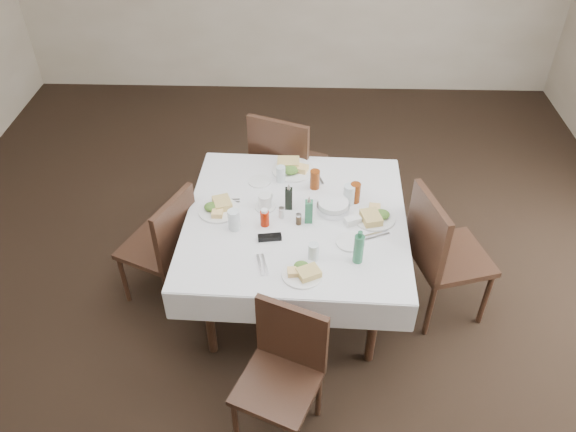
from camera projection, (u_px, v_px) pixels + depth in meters
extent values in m
plane|color=black|center=(277.00, 311.00, 4.03)|extent=(7.00, 7.00, 0.00)
cylinder|color=black|center=(209.00, 314.00, 3.55)|extent=(0.06, 0.06, 0.72)
cylinder|color=black|center=(232.00, 211.00, 4.34)|extent=(0.06, 0.06, 0.72)
cylinder|color=black|center=(374.00, 323.00, 3.49)|extent=(0.06, 0.06, 0.72)
cylinder|color=black|center=(367.00, 217.00, 4.29)|extent=(0.06, 0.06, 0.72)
cube|color=black|center=(296.00, 220.00, 3.68)|extent=(1.34, 1.34, 0.03)
cube|color=silver|center=(296.00, 217.00, 3.66)|extent=(1.47, 1.47, 0.01)
cube|color=silver|center=(301.00, 169.00, 4.28)|extent=(1.42, 0.06, 0.22)
cube|color=silver|center=(289.00, 312.00, 3.19)|extent=(1.42, 0.06, 0.22)
cube|color=silver|center=(403.00, 235.00, 3.70)|extent=(0.06, 1.42, 0.22)
cube|color=silver|center=(190.00, 225.00, 3.77)|extent=(0.06, 1.42, 0.22)
cube|color=black|center=(290.00, 166.00, 4.57)|extent=(0.63, 0.63, 0.04)
cube|color=black|center=(278.00, 152.00, 4.25)|extent=(0.47, 0.22, 0.53)
cylinder|color=black|center=(322.00, 182.00, 4.82)|extent=(0.04, 0.04, 0.50)
cylinder|color=black|center=(303.00, 211.00, 4.52)|extent=(0.04, 0.04, 0.50)
cylinder|color=black|center=(277.00, 171.00, 4.95)|extent=(0.04, 0.04, 0.50)
cylinder|color=black|center=(256.00, 198.00, 4.65)|extent=(0.04, 0.04, 0.50)
cube|color=black|center=(278.00, 386.00, 3.07)|extent=(0.54, 0.54, 0.04)
cube|color=black|center=(292.00, 335.00, 3.06)|extent=(0.40, 0.19, 0.45)
cylinder|color=black|center=(235.00, 422.00, 3.13)|extent=(0.03, 0.03, 0.43)
cylinder|color=black|center=(264.00, 372.00, 3.39)|extent=(0.03, 0.03, 0.43)
cylinder|color=black|center=(319.00, 394.00, 3.27)|extent=(0.03, 0.03, 0.43)
cube|color=black|center=(451.00, 257.00, 3.76)|extent=(0.59, 0.59, 0.04)
cube|color=black|center=(427.00, 233.00, 3.56)|extent=(0.17, 0.47, 0.52)
cylinder|color=black|center=(486.00, 298.00, 3.81)|extent=(0.04, 0.04, 0.49)
cylinder|color=black|center=(430.00, 309.00, 3.73)|extent=(0.04, 0.04, 0.49)
cylinder|color=black|center=(457.00, 257.00, 4.11)|extent=(0.04, 0.04, 0.49)
cylinder|color=black|center=(405.00, 267.00, 4.04)|extent=(0.04, 0.04, 0.49)
cube|color=black|center=(156.00, 247.00, 3.90)|extent=(0.57, 0.57, 0.04)
cube|color=black|center=(176.00, 229.00, 3.69)|extent=(0.21, 0.41, 0.47)
cylinder|color=black|center=(155.00, 246.00, 4.24)|extent=(0.04, 0.04, 0.44)
cylinder|color=black|center=(197.00, 261.00, 4.11)|extent=(0.04, 0.04, 0.44)
cylinder|color=black|center=(124.00, 278.00, 3.98)|extent=(0.04, 0.04, 0.44)
cylinder|color=black|center=(168.00, 295.00, 3.85)|extent=(0.04, 0.04, 0.44)
cylinder|color=white|center=(293.00, 170.00, 4.06)|extent=(0.31, 0.31, 0.02)
cube|color=tan|center=(288.00, 163.00, 4.06)|extent=(0.16, 0.13, 0.05)
cube|color=#EAA364|center=(300.00, 168.00, 4.02)|extent=(0.12, 0.11, 0.04)
ellipsoid|color=#336C1E|center=(291.00, 170.00, 4.00)|extent=(0.11, 0.10, 0.05)
cylinder|color=white|center=(302.00, 274.00, 3.25)|extent=(0.24, 0.24, 0.01)
cube|color=tan|center=(309.00, 273.00, 3.22)|extent=(0.16, 0.14, 0.04)
cube|color=#EAA364|center=(294.00, 272.00, 3.23)|extent=(0.09, 0.07, 0.03)
ellipsoid|color=#336C1E|center=(301.00, 266.00, 3.26)|extent=(0.09, 0.08, 0.04)
cylinder|color=white|center=(374.00, 217.00, 3.64)|extent=(0.28, 0.28, 0.01)
cube|color=tan|center=(371.00, 217.00, 3.59)|extent=(0.15, 0.17, 0.05)
cube|color=#EAA364|center=(375.00, 209.00, 3.67)|extent=(0.08, 0.10, 0.04)
ellipsoid|color=#336C1E|center=(382.00, 214.00, 3.62)|extent=(0.10, 0.09, 0.05)
cylinder|color=white|center=(219.00, 210.00, 3.70)|extent=(0.27, 0.27, 0.01)
cube|color=tan|center=(222.00, 203.00, 3.71)|extent=(0.15, 0.17, 0.05)
cube|color=#EAA364|center=(218.00, 212.00, 3.65)|extent=(0.07, 0.09, 0.04)
ellipsoid|color=#336C1E|center=(212.00, 207.00, 3.68)|extent=(0.10, 0.09, 0.05)
cylinder|color=white|center=(259.00, 181.00, 3.95)|extent=(0.16, 0.16, 0.01)
cylinder|color=white|center=(350.00, 242.00, 3.46)|extent=(0.18, 0.18, 0.01)
cylinder|color=silver|center=(281.00, 174.00, 3.93)|extent=(0.06, 0.06, 0.12)
cylinder|color=silver|center=(313.00, 252.00, 3.32)|extent=(0.06, 0.06, 0.11)
cylinder|color=silver|center=(349.00, 195.00, 3.73)|extent=(0.08, 0.08, 0.14)
cylinder|color=silver|center=(234.00, 220.00, 3.53)|extent=(0.08, 0.08, 0.14)
cylinder|color=maroon|center=(315.00, 179.00, 3.86)|extent=(0.07, 0.07, 0.14)
cylinder|color=maroon|center=(355.00, 193.00, 3.74)|extent=(0.07, 0.07, 0.14)
cylinder|color=silver|center=(333.00, 208.00, 3.70)|extent=(0.22, 0.22, 0.04)
cylinder|color=silver|center=(333.00, 204.00, 3.68)|extent=(0.20, 0.20, 0.04)
cube|color=black|center=(289.00, 199.00, 3.68)|extent=(0.05, 0.05, 0.16)
cone|color=silver|center=(289.00, 186.00, 3.62)|extent=(0.03, 0.03, 0.04)
cube|color=#296C46|center=(309.00, 212.00, 3.57)|extent=(0.05, 0.05, 0.16)
cone|color=silver|center=(309.00, 199.00, 3.51)|extent=(0.03, 0.03, 0.04)
cylinder|color=#AE1B02|center=(265.00, 218.00, 3.56)|extent=(0.06, 0.06, 0.11)
cylinder|color=white|center=(264.00, 211.00, 3.52)|extent=(0.04, 0.04, 0.02)
cylinder|color=white|center=(281.00, 213.00, 3.63)|extent=(0.04, 0.04, 0.07)
cylinder|color=silver|center=(281.00, 209.00, 3.61)|extent=(0.04, 0.04, 0.01)
cylinder|color=#3C2A19|center=(299.00, 220.00, 3.58)|extent=(0.03, 0.03, 0.07)
cylinder|color=silver|center=(299.00, 215.00, 3.56)|extent=(0.03, 0.03, 0.01)
cylinder|color=white|center=(265.00, 207.00, 3.73)|extent=(0.14, 0.14, 0.01)
cylinder|color=white|center=(265.00, 201.00, 3.70)|extent=(0.09, 0.09, 0.09)
cylinder|color=black|center=(265.00, 197.00, 3.68)|extent=(0.07, 0.07, 0.01)
torus|color=white|center=(270.00, 197.00, 3.73)|extent=(0.05, 0.06, 0.06)
cube|color=black|center=(270.00, 237.00, 3.48)|extent=(0.15, 0.07, 0.03)
cylinder|color=#296C46|center=(359.00, 249.00, 3.28)|extent=(0.06, 0.06, 0.19)
cylinder|color=#296C46|center=(360.00, 234.00, 3.21)|extent=(0.03, 0.03, 0.04)
cube|color=white|center=(353.00, 221.00, 3.59)|extent=(0.12, 0.09, 0.05)
cube|color=#FFA4B1|center=(353.00, 220.00, 3.58)|extent=(0.09, 0.07, 0.02)
cube|color=silver|center=(315.00, 177.00, 3.99)|extent=(0.07, 0.19, 0.01)
cube|color=silver|center=(319.00, 177.00, 4.00)|extent=(0.07, 0.19, 0.01)
cube|color=silver|center=(265.00, 264.00, 3.31)|extent=(0.06, 0.18, 0.01)
cube|color=silver|center=(260.00, 265.00, 3.31)|extent=(0.06, 0.18, 0.01)
cube|color=silver|center=(376.00, 237.00, 3.50)|extent=(0.19, 0.09, 0.01)
cube|color=silver|center=(374.00, 234.00, 3.52)|extent=(0.19, 0.09, 0.01)
cube|color=silver|center=(227.00, 200.00, 3.79)|extent=(0.17, 0.03, 0.01)
cube|color=silver|center=(227.00, 202.00, 3.77)|extent=(0.17, 0.03, 0.01)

